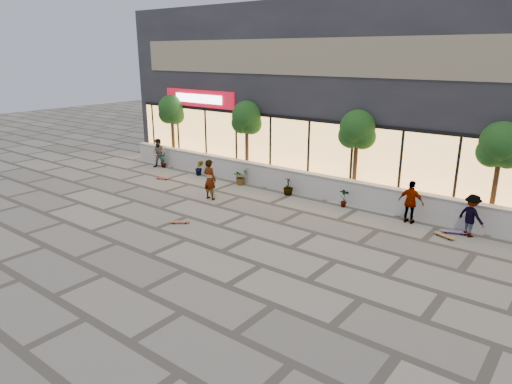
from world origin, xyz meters
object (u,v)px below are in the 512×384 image
Objects in this scene: tree_east at (501,148)px; skater_right_far at (471,216)px; skater_center at (210,179)px; skateboard_left at (162,178)px; tree_mideast at (357,132)px; skateboard_right_far at (454,232)px; tree_midwest at (247,119)px; tree_west at (172,111)px; skater_left at (159,153)px; skateboard_center at (180,222)px; skater_right_near at (411,202)px; skateboard_right_near at (444,235)px.

skater_right_far is at bearing -104.16° from tree_east.
skater_center reaches higher than skateboard_left.
tree_mideast reaches higher than skateboard_right_far.
tree_midwest and tree_mideast have the same top height.
tree_west reaches higher than skater_right_far.
skateboard_right_far is at bearing -11.97° from skateboard_left.
tree_west is 7.86m from skater_center.
tree_west is 2.40× the size of skater_left.
tree_east reaches higher than skateboard_center.
tree_east is 16.85m from skater_left.
skater_center is 4.31m from skateboard_left.
skater_left is 2.69m from skateboard_left.
tree_east reaches higher than skater_right_near.
skater_center reaches higher than skater_right_near.
skater_right_near is (14.17, 0.00, 0.01)m from skater_left.
tree_west is at bearing -2.55° from skater_right_near.
skateboard_left is 13.66m from skateboard_right_near.
skateboard_center is 9.99m from skateboard_right_far.
skateboard_center is at bearing -168.51° from skateboard_right_far.
tree_mideast is 8.30m from skateboard_center.
tree_midwest is at bearing 0.00° from tree_west.
skateboard_right_far is at bearing -5.30° from tree_west.
tree_west and tree_mideast have the same top height.
skater_left is (-6.17, 2.46, -0.08)m from skater_center.
tree_midwest is 5.79× the size of skateboard_center.
tree_west is at bearing 73.88° from skater_left.
tree_east is at bearing 84.84° from skateboard_right_near.
tree_midwest is 2.40× the size of skater_left.
tree_west reaches higher than skateboard_right_near.
skater_right_near is at bearing -10.67° from skateboard_left.
skater_right_far reaches higher than skateboard_center.
tree_mideast is 5.70m from skateboard_right_far.
tree_east is 4.98× the size of skateboard_right_near.
tree_east is 2.37× the size of skater_right_near.
tree_midwest reaches higher than skater_right_near.
tree_west is 17.00m from tree_east.
skater_left reaches higher than skateboard_right_near.
tree_midwest reaches higher than skater_right_far.
skater_right_near reaches higher than skater_right_far.
tree_mideast is at bearing 180.00° from tree_east.
tree_midwest reaches higher than skater_center.
tree_mideast reaches higher than skater_center.
tree_east is (5.50, 0.00, 0.00)m from tree_mideast.
skater_left is at bearing -175.19° from tree_east.
skater_right_near is 2.25× the size of skateboard_left.
skateboard_right_near reaches higher than skateboard_left.
tree_west is at bearing -166.54° from skateboard_right_near.
tree_west is 2.61m from skater_left.
skater_left is (0.35, -1.40, -2.17)m from tree_west.
tree_mideast is at bearing 21.07° from skateboard_center.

